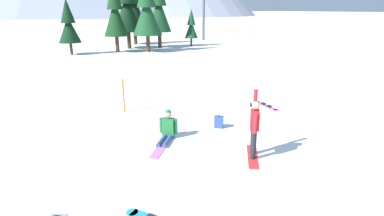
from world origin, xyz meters
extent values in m
plane|color=white|center=(0.00, 0.00, 0.00)|extent=(800.00, 800.00, 0.00)
cube|color=red|center=(1.54, 0.90, 0.01)|extent=(1.16, 1.40, 0.02)
cylinder|color=black|center=(1.44, 0.77, 0.45)|extent=(0.15, 0.15, 0.85)
cylinder|color=black|center=(1.64, 1.02, 0.45)|extent=(0.15, 0.15, 0.85)
cube|color=red|center=(1.54, 0.90, 1.15)|extent=(0.43, 0.46, 0.55)
cylinder|color=red|center=(1.38, 0.69, 1.14)|extent=(0.11, 0.11, 0.58)
cylinder|color=red|center=(1.70, 1.10, 1.68)|extent=(0.11, 0.11, 0.60)
sphere|color=tan|center=(1.54, 0.90, 1.59)|extent=(0.24, 0.24, 0.24)
cube|color=black|center=(1.43, 0.98, 1.60)|extent=(0.13, 0.16, 0.08)
cube|color=#335184|center=(0.02, 3.45, 0.05)|extent=(0.46, 0.45, 0.10)
cylinder|color=#335184|center=(-0.23, 3.01, 0.07)|extent=(0.64, 0.69, 0.14)
cylinder|color=#335184|center=(-0.38, 3.14, 0.07)|extent=(0.64, 0.69, 0.14)
cube|color=pink|center=(-0.58, 2.78, 0.01)|extent=(1.21, 1.31, 0.02)
cube|color=#237238|center=(0.02, 3.45, 0.39)|extent=(0.46, 0.45, 0.58)
cylinder|color=#237238|center=(0.22, 3.28, 0.42)|extent=(0.11, 0.11, 0.52)
cylinder|color=#237238|center=(-0.17, 3.62, 0.42)|extent=(0.11, 0.11, 0.52)
sphere|color=tan|center=(0.02, 3.45, 0.84)|extent=(0.24, 0.24, 0.24)
sphere|color=#237238|center=(0.02, 3.45, 0.89)|extent=(0.20, 0.20, 0.20)
cylinder|color=#1E8CD8|center=(-2.45, 0.11, 0.01)|extent=(0.36, 0.36, 0.02)
cube|color=pink|center=(5.36, 4.47, 0.01)|extent=(0.41, 1.45, 0.02)
cylinder|color=pink|center=(5.43, 5.18, 0.01)|extent=(0.29, 0.29, 0.02)
cylinder|color=pink|center=(5.29, 3.76, 0.01)|extent=(0.29, 0.29, 0.02)
cube|color=black|center=(5.38, 4.69, 0.06)|extent=(0.16, 0.21, 0.07)
cube|color=black|center=(5.34, 4.26, 0.06)|extent=(0.16, 0.21, 0.07)
cylinder|color=black|center=(-3.90, 0.12, 0.46)|extent=(0.11, 0.08, 0.02)
cube|color=#2D4C9E|center=(2.01, 3.34, 0.22)|extent=(0.37, 0.36, 0.44)
cube|color=navy|center=(2.10, 3.44, 0.15)|extent=(0.21, 0.19, 0.20)
cylinder|color=black|center=(2.01, 3.34, 0.46)|extent=(0.11, 0.10, 0.02)
cylinder|color=orange|center=(-0.41, 6.86, 0.71)|extent=(0.06, 0.06, 1.41)
cylinder|color=#472D19|center=(7.05, 27.98, 0.90)|extent=(0.41, 0.41, 1.81)
cone|color=black|center=(7.05, 27.98, 3.73)|extent=(3.04, 3.04, 3.85)
cylinder|color=#472D19|center=(0.68, 26.05, 0.56)|extent=(0.26, 0.26, 1.13)
cone|color=black|center=(0.68, 26.05, 2.33)|extent=(2.02, 2.02, 2.40)
cone|color=black|center=(0.68, 26.05, 4.01)|extent=(1.31, 1.31, 2.20)
cylinder|color=#472D19|center=(7.77, 24.27, 0.83)|extent=(0.38, 0.38, 1.66)
cone|color=#194723|center=(7.77, 24.27, 3.43)|extent=(2.90, 2.90, 3.53)
cylinder|color=#472D19|center=(9.13, 31.71, 0.92)|extent=(0.42, 0.42, 1.84)
cone|color=black|center=(9.13, 31.71, 3.79)|extent=(3.10, 3.10, 3.91)
cylinder|color=#472D19|center=(5.02, 25.62, 0.79)|extent=(0.36, 0.36, 1.59)
cone|color=#143819|center=(5.02, 25.62, 3.28)|extent=(2.34, 2.34, 3.38)
cylinder|color=#472D19|center=(14.11, 26.63, 0.46)|extent=(0.21, 0.21, 0.92)
cone|color=#194723|center=(14.11, 26.63, 1.90)|extent=(1.52, 1.52, 1.96)
cone|color=#194723|center=(14.11, 26.63, 3.28)|extent=(0.99, 0.99, 1.80)
cylinder|color=#472D19|center=(10.30, 27.07, 0.87)|extent=(0.39, 0.39, 1.73)
cone|color=#194723|center=(10.30, 27.07, 3.58)|extent=(2.65, 2.65, 3.69)
cylinder|color=#595B60|center=(19.03, 31.92, 4.53)|extent=(0.36, 0.36, 9.05)
camera|label=1|loc=(-4.15, -5.44, 4.18)|focal=29.10mm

